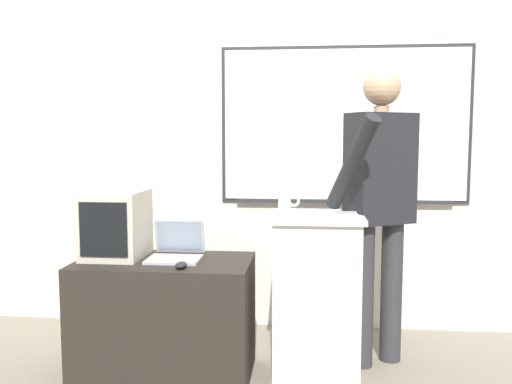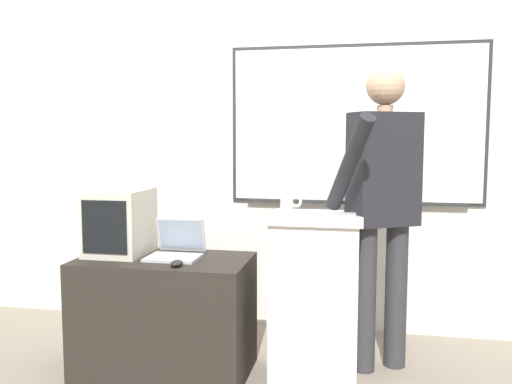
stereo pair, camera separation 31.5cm
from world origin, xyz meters
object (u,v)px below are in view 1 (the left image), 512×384
object	(u,v)px
side_desk	(165,318)
laptop	(177,249)
crt_monitor	(116,224)
lectern_podium	(316,293)
coffee_mug	(286,202)
computer_mouse_by_laptop	(181,265)
wireless_keyboard	(321,214)
person_presenter	(380,196)

from	to	relation	value
side_desk	laptop	bearing A→B (deg)	42.63
side_desk	crt_monitor	size ratio (longest dim) A/B	2.50
lectern_podium	coffee_mug	bearing A→B (deg)	137.21
computer_mouse_by_laptop	wireless_keyboard	bearing A→B (deg)	19.51
lectern_podium	person_presenter	size ratio (longest dim) A/B	0.53
lectern_podium	computer_mouse_by_laptop	size ratio (longest dim) A/B	9.36
side_desk	coffee_mug	size ratio (longest dim) A/B	7.44
wireless_keyboard	crt_monitor	xyz separation A→B (m)	(-1.18, -0.02, -0.07)
lectern_podium	person_presenter	xyz separation A→B (m)	(0.37, 0.15, 0.56)
computer_mouse_by_laptop	crt_monitor	xyz separation A→B (m)	(-0.44, 0.24, 0.18)
side_desk	computer_mouse_by_laptop	bearing A→B (deg)	-51.84
lectern_podium	computer_mouse_by_laptop	bearing A→B (deg)	-155.90
wireless_keyboard	crt_monitor	world-z (taller)	crt_monitor
laptop	computer_mouse_by_laptop	size ratio (longest dim) A/B	2.97
person_presenter	laptop	distance (m)	1.23
side_desk	crt_monitor	xyz separation A→B (m)	(-0.30, 0.06, 0.53)
side_desk	wireless_keyboard	bearing A→B (deg)	5.45
coffee_mug	crt_monitor	bearing A→B (deg)	-165.29
side_desk	wireless_keyboard	world-z (taller)	wireless_keyboard
side_desk	wireless_keyboard	xyz separation A→B (m)	(0.88, 0.08, 0.61)
person_presenter	wireless_keyboard	size ratio (longest dim) A/B	4.39
side_desk	laptop	distance (m)	0.41
side_desk	coffee_mug	world-z (taller)	coffee_mug
coffee_mug	computer_mouse_by_laptop	bearing A→B (deg)	-137.17
person_presenter	laptop	xyz separation A→B (m)	(-1.17, -0.24, -0.29)
wireless_keyboard	crt_monitor	size ratio (longest dim) A/B	1.03
computer_mouse_by_laptop	person_presenter	bearing A→B (deg)	23.52
person_presenter	crt_monitor	xyz separation A→B (m)	(-1.53, -0.24, -0.15)
crt_monitor	coffee_mug	world-z (taller)	crt_monitor
person_presenter	side_desk	bearing A→B (deg)	164.60
lectern_podium	side_desk	xyz separation A→B (m)	(-0.86, -0.14, -0.13)
side_desk	computer_mouse_by_laptop	distance (m)	0.42
crt_monitor	computer_mouse_by_laptop	bearing A→B (deg)	-28.63
side_desk	lectern_podium	bearing A→B (deg)	9.52
side_desk	laptop	xyz separation A→B (m)	(0.06, 0.05, 0.40)
computer_mouse_by_laptop	coffee_mug	distance (m)	0.78
coffee_mug	lectern_podium	bearing A→B (deg)	-42.79
laptop	side_desk	bearing A→B (deg)	-137.37
side_desk	coffee_mug	distance (m)	0.99
crt_monitor	lectern_podium	bearing A→B (deg)	4.08
laptop	wireless_keyboard	size ratio (longest dim) A/B	0.73
side_desk	computer_mouse_by_laptop	world-z (taller)	computer_mouse_by_laptop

